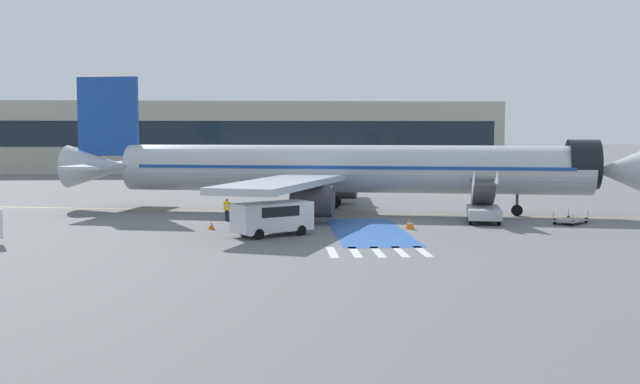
# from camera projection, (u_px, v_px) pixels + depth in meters

# --- Properties ---
(ground_plane) EXTENTS (600.00, 600.00, 0.00)m
(ground_plane) POSITION_uv_depth(u_px,v_px,m) (329.00, 213.00, 57.90)
(ground_plane) COLOR slate
(apron_leadline_yellow) EXTENTS (77.88, 18.19, 0.01)m
(apron_leadline_yellow) POSITION_uv_depth(u_px,v_px,m) (351.00, 213.00, 58.09)
(apron_leadline_yellow) COLOR gold
(apron_leadline_yellow) RESTS_ON ground_plane
(apron_stand_patch_blue) EXTENTS (4.60, 13.69, 0.01)m
(apron_stand_patch_blue) POSITION_uv_depth(u_px,v_px,m) (369.00, 231.00, 47.32)
(apron_stand_patch_blue) COLOR #2856A8
(apron_stand_patch_blue) RESTS_ON ground_plane
(apron_walkway_bar_0) EXTENTS (0.44, 3.60, 0.01)m
(apron_walkway_bar_0) POSITION_uv_depth(u_px,v_px,m) (332.00, 252.00, 39.15)
(apron_walkway_bar_0) COLOR silver
(apron_walkway_bar_0) RESTS_ON ground_plane
(apron_walkway_bar_1) EXTENTS (0.44, 3.60, 0.01)m
(apron_walkway_bar_1) POSITION_uv_depth(u_px,v_px,m) (355.00, 252.00, 39.23)
(apron_walkway_bar_1) COLOR silver
(apron_walkway_bar_1) RESTS_ON ground_plane
(apron_walkway_bar_2) EXTENTS (0.44, 3.60, 0.01)m
(apron_walkway_bar_2) POSITION_uv_depth(u_px,v_px,m) (378.00, 252.00, 39.31)
(apron_walkway_bar_2) COLOR silver
(apron_walkway_bar_2) RESTS_ON ground_plane
(apron_walkway_bar_3) EXTENTS (0.44, 3.60, 0.01)m
(apron_walkway_bar_3) POSITION_uv_depth(u_px,v_px,m) (400.00, 252.00, 39.39)
(apron_walkway_bar_3) COLOR silver
(apron_walkway_bar_3) RESTS_ON ground_plane
(apron_walkway_bar_4) EXTENTS (0.44, 3.60, 0.01)m
(apron_walkway_bar_4) POSITION_uv_depth(u_px,v_px,m) (423.00, 251.00, 39.47)
(apron_walkway_bar_4) COLOR silver
(apron_walkway_bar_4) RESTS_ON ground_plane
(airliner) EXTENTS (45.02, 33.74, 10.72)m
(airliner) POSITION_uv_depth(u_px,v_px,m) (342.00, 169.00, 57.92)
(airliner) COLOR #B7BCC4
(airliner) RESTS_ON ground_plane
(boarding_stairs_forward) EXTENTS (3.22, 5.53, 3.70)m
(boarding_stairs_forward) POSITION_uv_depth(u_px,v_px,m) (484.00, 209.00, 52.14)
(boarding_stairs_forward) COLOR #ADB2BA
(boarding_stairs_forward) RESTS_ON ground_plane
(fuel_tanker) EXTENTS (3.40, 10.21, 3.25)m
(fuel_tanker) POSITION_uv_depth(u_px,v_px,m) (258.00, 175.00, 80.22)
(fuel_tanker) COLOR #38383D
(fuel_tanker) RESTS_ON ground_plane
(service_van_0) EXTENTS (5.11, 4.15, 2.04)m
(service_van_0) POSITION_uv_depth(u_px,v_px,m) (272.00, 216.00, 45.26)
(service_van_0) COLOR silver
(service_van_0) RESTS_ON ground_plane
(baggage_cart) EXTENTS (2.92, 2.87, 0.87)m
(baggage_cart) POSITION_uv_depth(u_px,v_px,m) (571.00, 220.00, 51.18)
(baggage_cart) COLOR gray
(baggage_cart) RESTS_ON ground_plane
(ground_crew_0) EXTENTS (0.49, 0.40, 1.60)m
(ground_crew_0) POSITION_uv_depth(u_px,v_px,m) (227.00, 208.00, 52.77)
(ground_crew_0) COLOR #191E38
(ground_crew_0) RESTS_ON ground_plane
(ground_crew_1) EXTENTS (0.49, 0.43, 1.71)m
(ground_crew_1) POSITION_uv_depth(u_px,v_px,m) (311.00, 203.00, 55.58)
(ground_crew_1) COLOR #2D2D33
(ground_crew_1) RESTS_ON ground_plane
(traffic_cone_0) EXTENTS (0.62, 0.62, 0.69)m
(traffic_cone_0) POSITION_uv_depth(u_px,v_px,m) (410.00, 224.00, 48.52)
(traffic_cone_0) COLOR orange
(traffic_cone_0) RESTS_ON ground_plane
(traffic_cone_1) EXTENTS (0.45, 0.45, 0.50)m
(traffic_cone_1) POSITION_uv_depth(u_px,v_px,m) (211.00, 226.00, 48.32)
(traffic_cone_1) COLOR orange
(traffic_cone_1) RESTS_ON ground_plane
(terminal_building) EXTENTS (84.23, 12.10, 10.90)m
(terminal_building) POSITION_uv_depth(u_px,v_px,m) (231.00, 137.00, 117.92)
(terminal_building) COLOR #B2AD9E
(terminal_building) RESTS_ON ground_plane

